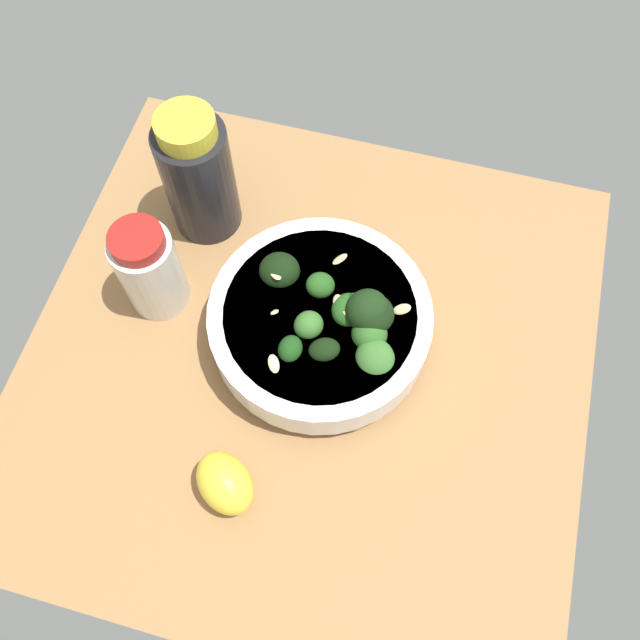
{
  "coord_description": "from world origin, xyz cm",
  "views": [
    {
      "loc": [
        -25.52,
        -8.14,
        64.67
      ],
      "look_at": [
        2.4,
        -0.69,
        4.0
      ],
      "focal_mm": 37.76,
      "sensor_mm": 36.0,
      "label": 1
    }
  ],
  "objects_px": {
    "lemon_wedge": "(225,483)",
    "bottle_tall": "(150,269)",
    "bottle_short": "(198,176)",
    "bowl_of_broccoli": "(324,321)"
  },
  "relations": [
    {
      "from": "bowl_of_broccoli",
      "to": "lemon_wedge",
      "type": "distance_m",
      "value": 0.18
    },
    {
      "from": "bowl_of_broccoli",
      "to": "lemon_wedge",
      "type": "relative_size",
      "value": 3.5
    },
    {
      "from": "bowl_of_broccoli",
      "to": "bottle_short",
      "type": "relative_size",
      "value": 1.39
    },
    {
      "from": "lemon_wedge",
      "to": "bottle_tall",
      "type": "xyz_separation_m",
      "value": [
        0.18,
        0.14,
        0.03
      ]
    },
    {
      "from": "lemon_wedge",
      "to": "bowl_of_broccoli",
      "type": "bearing_deg",
      "value": -14.89
    },
    {
      "from": "lemon_wedge",
      "to": "bottle_short",
      "type": "distance_m",
      "value": 0.32
    },
    {
      "from": "bottle_tall",
      "to": "bottle_short",
      "type": "bearing_deg",
      "value": -8.63
    },
    {
      "from": "bowl_of_broccoli",
      "to": "lemon_wedge",
      "type": "bearing_deg",
      "value": 165.11
    },
    {
      "from": "lemon_wedge",
      "to": "bottle_short",
      "type": "xyz_separation_m",
      "value": [
        0.29,
        0.12,
        0.05
      ]
    },
    {
      "from": "bottle_tall",
      "to": "bottle_short",
      "type": "xyz_separation_m",
      "value": [
        0.11,
        -0.02,
        0.02
      ]
    }
  ]
}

